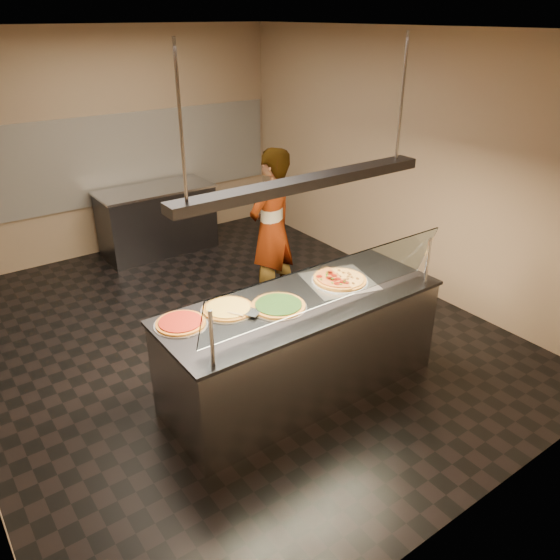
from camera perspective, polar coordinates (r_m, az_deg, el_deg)
ground at (r=5.98m, az=-5.49°, el=-5.57°), size 5.00×6.00×0.02m
ceiling at (r=5.09m, az=-7.07°, el=24.72°), size 5.00×6.00×0.02m
wall_back at (r=8.02m, az=-17.36°, el=13.37°), size 5.00×0.02×3.00m
wall_front at (r=3.30m, az=21.20°, el=-5.32°), size 5.00×0.02×3.00m
wall_right at (r=6.88m, az=12.59°, el=11.93°), size 0.02×6.00×3.00m
tile_band at (r=8.04m, az=-17.09°, el=11.95°), size 4.90×0.02×1.20m
serving_counter at (r=4.88m, az=2.23°, el=-6.89°), size 2.51×0.94×0.93m
sneeze_guard at (r=4.27m, az=5.23°, el=-0.36°), size 2.27×0.18×0.54m
perforated_tray at (r=4.98m, az=6.20°, el=-0.08°), size 0.70×0.70×0.01m
half_pizza_pepperoni at (r=4.89m, az=5.22°, el=-0.13°), size 0.35×0.52×0.05m
half_pizza_sausage at (r=5.04m, az=7.19°, el=0.46°), size 0.35×0.52×0.04m
pizza_spinach at (r=4.52m, az=-0.21°, el=-2.65°), size 0.48×0.48×0.03m
pizza_cheese at (r=4.50m, az=-5.47°, el=-2.96°), size 0.45×0.45×0.03m
pizza_tomato at (r=4.34m, az=-10.34°, el=-4.43°), size 0.42×0.42×0.03m
pizza_spatula at (r=4.39m, az=-3.96°, el=-3.46°), size 0.26×0.20×0.02m
prep_table at (r=8.01m, az=-12.70°, el=6.16°), size 1.59×0.74×0.93m
worker at (r=6.21m, az=-0.88°, el=5.38°), size 0.77×0.62×1.84m
heat_lamp_housing at (r=4.25m, az=2.58°, el=10.10°), size 2.30×0.18×0.08m
lamp_rod_left at (r=3.61m, az=-10.34°, el=15.71°), size 0.02×0.02×1.01m
lamp_rod_right at (r=4.81m, az=12.63°, el=18.07°), size 0.02×0.02×1.01m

